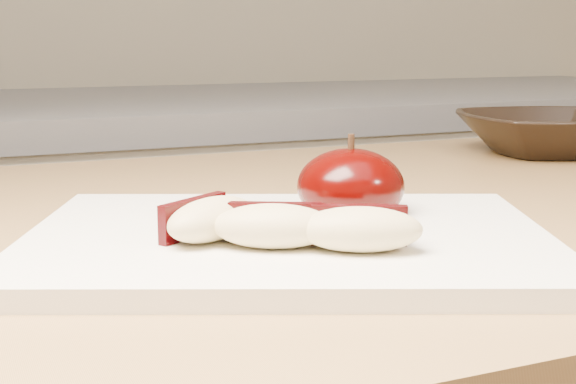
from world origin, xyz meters
name	(u,v)px	position (x,y,z in m)	size (l,w,h in m)	color
back_cabinet	(105,381)	(0.00, 1.20, 0.47)	(2.40, 0.62, 0.94)	silver
cutting_board	(288,240)	(-0.02, 0.39, 0.91)	(0.33, 0.24, 0.01)	white
apple_half	(351,186)	(0.04, 0.42, 0.93)	(0.09, 0.09, 0.06)	black
apple_wedge_a	(210,219)	(-0.07, 0.38, 0.93)	(0.08, 0.07, 0.03)	#D9C289
apple_wedge_b	(273,226)	(-0.05, 0.35, 0.93)	(0.08, 0.06, 0.03)	#D9C289
apple_wedge_c	(360,229)	(0.00, 0.33, 0.93)	(0.08, 0.06, 0.03)	#D9C289
bowl	(548,133)	(0.43, 0.66, 0.92)	(0.20, 0.20, 0.05)	black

